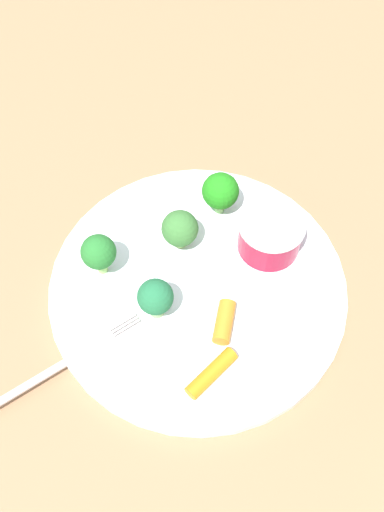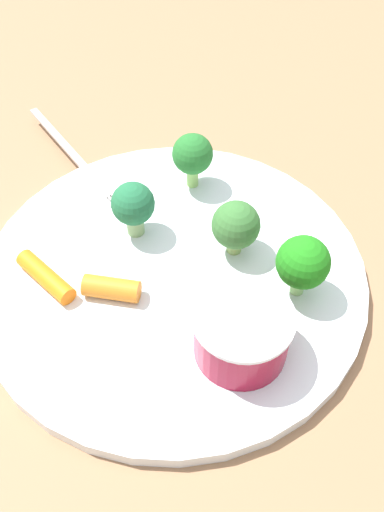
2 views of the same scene
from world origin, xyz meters
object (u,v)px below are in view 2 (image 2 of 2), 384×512
(plate, at_px, (174,273))
(broccoli_floret_2, at_px, (192,155))
(broccoli_floret_3, at_px, (303,263))
(carrot_stick_1, at_px, (112,288))
(carrot_stick_0, at_px, (46,277))
(sauce_cup, at_px, (242,333))
(fork, at_px, (78,160))
(broccoli_floret_1, at_px, (133,205))
(broccoli_floret_0, at_px, (236,226))

(plate, bearing_deg, broccoli_floret_2, -89.58)
(broccoli_floret_3, xyz_separation_m, carrot_stick_1, (0.13, 0.02, -0.02))
(carrot_stick_0, bearing_deg, sauce_cup, 166.44)
(carrot_stick_1, relative_size, fork, 0.30)
(sauce_cup, bearing_deg, plate, -48.06)
(broccoli_floret_1, xyz_separation_m, fork, (0.07, -0.08, -0.03))
(plate, bearing_deg, carrot_stick_0, 16.92)
(broccoli_floret_3, bearing_deg, fork, -30.46)
(sauce_cup, bearing_deg, broccoli_floret_0, -81.57)
(broccoli_floret_1, distance_m, broccoli_floret_3, 0.13)
(plate, relative_size, fork, 2.14)
(broccoli_floret_0, bearing_deg, broccoli_floret_3, 146.54)
(broccoli_floret_0, bearing_deg, broccoli_floret_1, -5.52)
(sauce_cup, bearing_deg, fork, -46.60)
(sauce_cup, relative_size, broccoli_floret_3, 1.27)
(carrot_stick_1, bearing_deg, broccoli_floret_1, -92.74)
(carrot_stick_1, distance_m, fork, 0.16)
(plate, height_order, broccoli_floret_3, broccoli_floret_3)
(broccoli_floret_0, relative_size, broccoli_floret_2, 0.92)
(broccoli_floret_0, xyz_separation_m, broccoli_floret_1, (0.08, -0.01, 0.00))
(broccoli_floret_0, distance_m, broccoli_floret_1, 0.08)
(broccoli_floret_0, bearing_deg, carrot_stick_1, 34.49)
(plate, height_order, sauce_cup, sauce_cup)
(broccoli_floret_3, bearing_deg, sauce_cup, 56.83)
(plate, bearing_deg, fork, -45.80)
(carrot_stick_0, distance_m, carrot_stick_1, 0.05)
(broccoli_floret_1, relative_size, carrot_stick_1, 1.17)
(broccoli_floret_2, distance_m, fork, 0.11)
(sauce_cup, height_order, broccoli_floret_2, broccoli_floret_2)
(broccoli_floret_0, height_order, broccoli_floret_2, broccoli_floret_2)
(sauce_cup, bearing_deg, broccoli_floret_2, -70.19)
(fork, bearing_deg, broccoli_floret_3, 149.54)
(broccoli_floret_2, distance_m, carrot_stick_0, 0.15)
(carrot_stick_1, height_order, fork, carrot_stick_1)
(fork, bearing_deg, plate, 134.20)
(plate, bearing_deg, broccoli_floret_3, 175.58)
(broccoli_floret_0, xyz_separation_m, carrot_stick_0, (0.13, 0.05, -0.02))
(carrot_stick_1, bearing_deg, plate, -141.52)
(broccoli_floret_0, bearing_deg, fork, -29.43)
(broccoli_floret_3, distance_m, fork, 0.23)
(broccoli_floret_1, distance_m, carrot_stick_1, 0.07)
(plate, bearing_deg, broccoli_floret_1, -42.39)
(sauce_cup, relative_size, carrot_stick_1, 1.61)
(broccoli_floret_2, xyz_separation_m, carrot_stick_1, (0.04, 0.13, -0.02))
(broccoli_floret_3, height_order, fork, broccoli_floret_3)
(broccoli_floret_3, relative_size, carrot_stick_0, 0.95)
(sauce_cup, relative_size, broccoli_floret_0, 1.41)
(broccoli_floret_0, bearing_deg, sauce_cup, 98.43)
(broccoli_floret_0, height_order, carrot_stick_0, broccoli_floret_0)
(broccoli_floret_1, distance_m, fork, 0.11)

